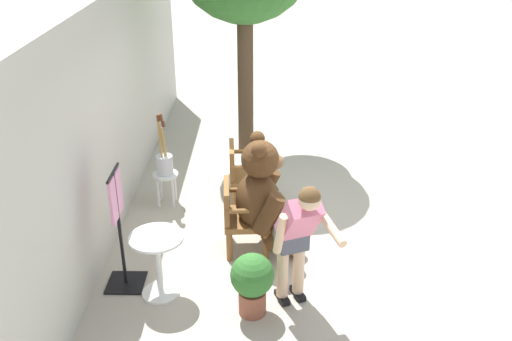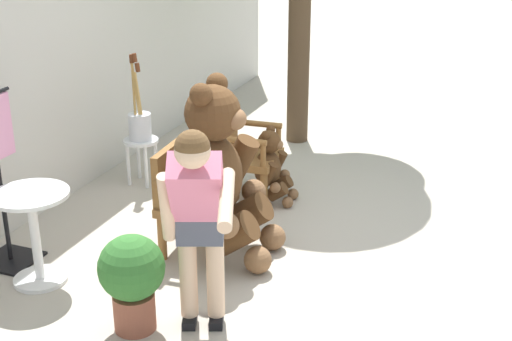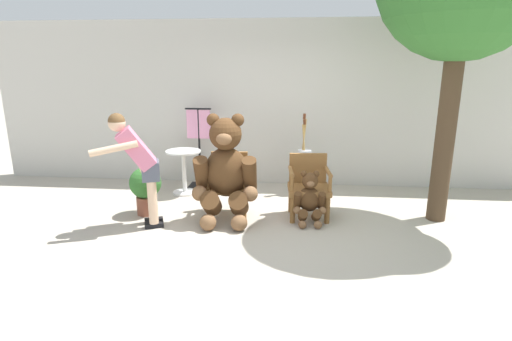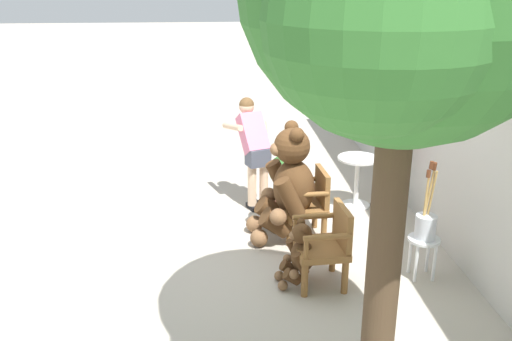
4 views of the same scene
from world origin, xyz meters
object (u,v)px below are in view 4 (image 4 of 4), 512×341
person_visitor (254,144)px  clothing_display_stand (392,161)px  round_side_table (357,176)px  wooden_chair_left (308,202)px  potted_plant (284,175)px  teddy_bear_large (288,184)px  white_stool (423,247)px  teddy_bear_small (299,254)px  wooden_chair_right (326,243)px  brush_bucket (426,223)px

person_visitor → clothing_display_stand: bearing=79.5°
clothing_display_stand → round_side_table: bearing=-112.3°
wooden_chair_left → potted_plant: size_ratio=1.26×
teddy_bear_large → white_stool: bearing=51.0°
person_visitor → white_stool: person_visitor is taller
wooden_chair_left → white_stool: bearing=44.6°
teddy_bear_small → round_side_table: same height
wooden_chair_right → white_stool: wooden_chair_right is taller
clothing_display_stand → potted_plant: bearing=-107.9°
round_side_table → clothing_display_stand: (0.17, 0.41, 0.27)m
wooden_chair_right → potted_plant: 2.28m
brush_bucket → round_side_table: 1.97m
teddy_bear_small → clothing_display_stand: 2.41m
wooden_chair_right → potted_plant: wooden_chair_right is taller
white_stool → person_visitor: bearing=-142.1°
person_visitor → clothing_display_stand: (0.34, 1.83, -0.18)m
white_stool → round_side_table: size_ratio=0.64×
wooden_chair_right → clothing_display_stand: 2.22m
wooden_chair_left → white_stool: (1.08, 1.06, -0.11)m
person_visitor → teddy_bear_small: bearing=8.1°
round_side_table → clothing_display_stand: bearing=67.7°
teddy_bear_small → round_side_table: bearing=151.0°
brush_bucket → clothing_display_stand: bearing=174.3°
teddy_bear_large → white_stool: (1.07, 1.32, -0.35)m
brush_bucket → white_stool: bearing=-11.9°
wooden_chair_left → clothing_display_stand: clothing_display_stand is taller
wooden_chair_right → white_stool: bearing=92.2°
person_visitor → wooden_chair_right: bearing=15.3°
teddy_bear_small → clothing_display_stand: size_ratio=0.53×
teddy_bear_small → round_side_table: (-2.00, 1.11, 0.10)m
wooden_chair_left → teddy_bear_small: 1.16m
teddy_bear_large → white_stool: size_ratio=3.14×
teddy_bear_large → potted_plant: 1.21m
teddy_bear_large → clothing_display_stand: size_ratio=1.06×
wooden_chair_left → potted_plant: (-1.15, -0.15, -0.07)m
white_stool → potted_plant: size_ratio=0.68×
brush_bucket → potted_plant: bearing=-151.5°
teddy_bear_large → brush_bucket: 1.70m
wooden_chair_left → teddy_bear_small: bearing=-14.0°
teddy_bear_large → brush_bucket: bearing=51.1°
teddy_bear_large → white_stool: teddy_bear_large is taller
wooden_chair_left → person_visitor: (-1.05, -0.59, 0.43)m
teddy_bear_small → wooden_chair_right: bearing=91.4°
wooden_chair_right → person_visitor: person_visitor is taller
round_side_table → clothing_display_stand: 0.52m
person_visitor → round_side_table: bearing=83.1°
round_side_table → wooden_chair_left: bearing=-43.4°
teddy_bear_large → clothing_display_stand: bearing=115.5°
wooden_chair_right → teddy_bear_small: wooden_chair_right is taller
round_side_table → teddy_bear_large: bearing=-50.9°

